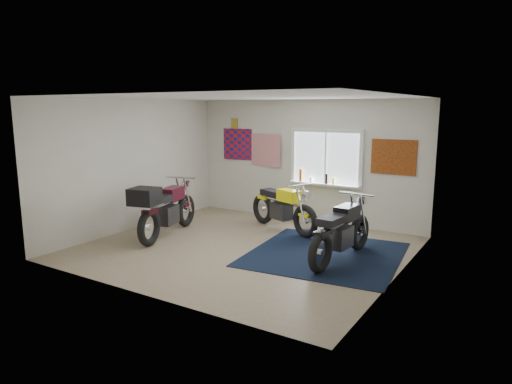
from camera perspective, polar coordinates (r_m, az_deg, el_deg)
The scene contains 10 objects.
ground at distance 8.38m, azimuth -1.49°, elevation -7.00°, with size 5.50×5.50×0.00m, color #9E896B.
room_shell at distance 8.04m, azimuth -1.54°, elevation 4.22°, with size 5.50×5.50×5.50m.
navy_rug at distance 8.11m, azimuth 8.64°, elevation -7.68°, with size 2.50×2.60×0.01m, color black.
window_assembly at distance 10.01m, azimuth 8.71°, elevation 3.76°, with size 1.66×0.17×1.26m.
oil_bottles at distance 10.10m, azimuth 7.16°, elevation 1.81°, with size 0.84×0.07×0.28m.
flag_display at distance 11.12m, azimuth -2.71°, elevation 8.56°, with size 1.60×0.10×1.17m.
triumph_poster at distance 9.53m, azimuth 16.82°, elevation 4.20°, with size 0.90×0.03×0.70m, color #A54C14.
yellow_triumph at distance 9.49m, azimuth 3.36°, elevation -2.08°, with size 1.96×0.94×1.04m.
black_chrome_bike at distance 7.71m, azimuth 10.59°, elevation -5.09°, with size 0.64×2.10×1.08m.
maroon_tourer at distance 9.07m, azimuth -11.45°, elevation -2.06°, with size 0.96×2.19×1.12m.
Camera 1 is at (4.40, -6.68, 2.51)m, focal length 32.00 mm.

